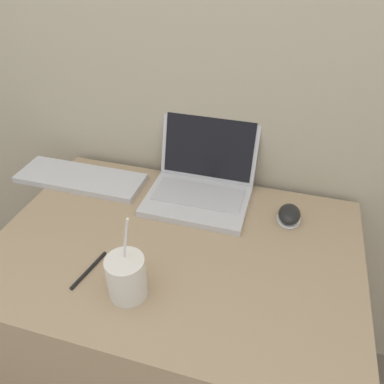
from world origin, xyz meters
TOP-DOWN VIEW (x-y plane):
  - wall_back at (0.00, 0.72)m, footprint 7.00×0.04m
  - desk at (0.00, 0.34)m, footprint 1.01×0.68m
  - laptop at (0.01, 0.59)m, footprint 0.32×0.29m
  - drink_cup at (-0.06, 0.16)m, footprint 0.09×0.09m
  - computer_mouse at (0.29, 0.54)m, footprint 0.07×0.10m
  - external_keyboard at (-0.41, 0.55)m, footprint 0.44×0.15m
  - pen at (-0.18, 0.19)m, footprint 0.03×0.14m

SIDE VIEW (x-z plane):
  - desk at x=0.00m, z-range 0.00..0.78m
  - pen at x=-0.18m, z-range 0.78..0.79m
  - external_keyboard at x=-0.41m, z-range 0.78..0.80m
  - computer_mouse at x=0.29m, z-range 0.78..0.82m
  - laptop at x=0.01m, z-range 0.72..0.95m
  - drink_cup at x=-0.06m, z-range 0.72..0.95m
  - wall_back at x=0.00m, z-range 0.00..2.50m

